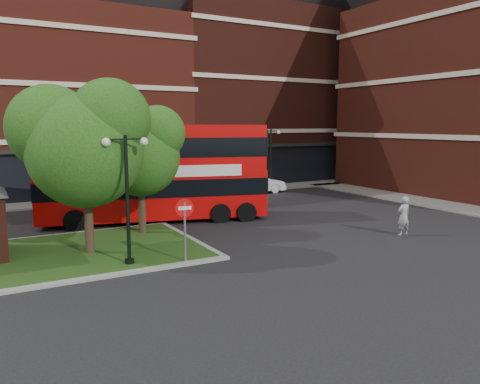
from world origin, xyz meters
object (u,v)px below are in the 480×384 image
woman (404,216)px  car_silver (74,195)px  bus (154,166)px  car_white (256,183)px

woman → car_silver: size_ratio=0.49×
bus → car_white: size_ratio=2.77×
bus → car_silver: bearing=127.4°
woman → car_white: bearing=-88.9°
bus → woman: 13.38m
bus → car_white: (10.48, 6.50, -2.33)m
car_silver → car_white: 13.66m
car_white → car_silver: bearing=93.4°
bus → woman: bearing=-29.4°
bus → car_white: bearing=46.6°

